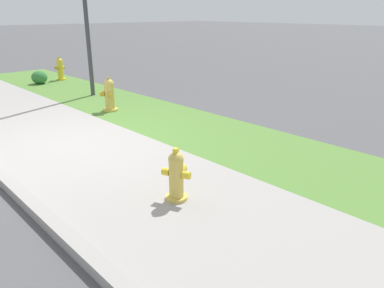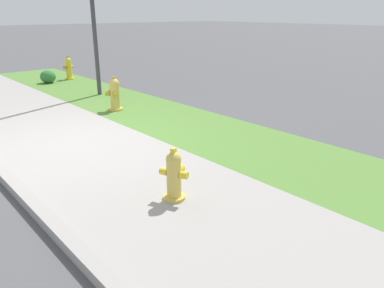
# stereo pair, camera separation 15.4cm
# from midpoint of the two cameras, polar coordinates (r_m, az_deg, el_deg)

# --- Properties ---
(ground_plane) EXTENTS (120.00, 120.00, 0.00)m
(ground_plane) POSITION_cam_midpoint_polar(r_m,az_deg,el_deg) (6.65, -18.65, -0.28)
(ground_plane) COLOR #515154
(sidewalk_pavement) EXTENTS (18.00, 2.44, 0.01)m
(sidewalk_pavement) POSITION_cam_midpoint_polar(r_m,az_deg,el_deg) (6.64, -18.66, -0.24)
(sidewalk_pavement) COLOR #9E9993
(sidewalk_pavement) RESTS_ON ground
(grass_verge) EXTENTS (18.00, 2.05, 0.01)m
(grass_verge) POSITION_cam_midpoint_polar(r_m,az_deg,el_deg) (7.77, -3.59, 3.58)
(grass_verge) COLOR #568438
(grass_verge) RESTS_ON ground
(fire_hydrant_at_driveway) EXTENTS (0.37, 0.37, 0.77)m
(fire_hydrant_at_driveway) POSITION_cam_midpoint_polar(r_m,az_deg,el_deg) (8.70, -12.99, 7.33)
(fire_hydrant_at_driveway) COLOR gold
(fire_hydrant_at_driveway) RESTS_ON ground
(fire_hydrant_across_street) EXTENTS (0.36, 0.33, 0.66)m
(fire_hydrant_across_street) POSITION_cam_midpoint_polar(r_m,az_deg,el_deg) (4.43, -3.39, -4.84)
(fire_hydrant_across_street) COLOR gold
(fire_hydrant_across_street) RESTS_ON ground
(fire_hydrant_far_end) EXTENTS (0.34, 0.37, 0.75)m
(fire_hydrant_far_end) POSITION_cam_midpoint_polar(r_m,az_deg,el_deg) (13.19, -19.78, 10.71)
(fire_hydrant_far_end) COLOR yellow
(fire_hydrant_far_end) RESTS_ON ground
(shrub_bush_far_verge) EXTENTS (0.47, 0.47, 0.40)m
(shrub_bush_far_verge) POSITION_cam_midpoint_polar(r_m,az_deg,el_deg) (12.73, -22.56, 9.36)
(shrub_bush_far_verge) COLOR #337538
(shrub_bush_far_verge) RESTS_ON ground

